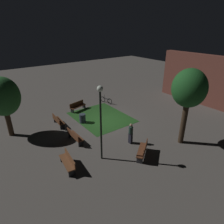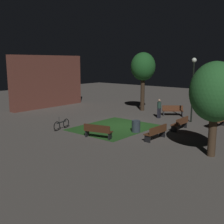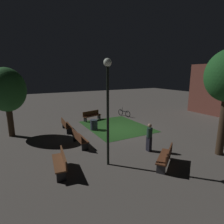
% 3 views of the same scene
% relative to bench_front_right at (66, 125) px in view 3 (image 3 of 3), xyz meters
% --- Properties ---
extents(ground_plane, '(60.00, 60.00, 0.00)m').
position_rel_bench_front_right_xyz_m(ground_plane, '(1.60, 3.81, -0.48)').
color(ground_plane, '#56514C').
extents(grass_lawn, '(5.74, 4.61, 0.01)m').
position_rel_bench_front_right_xyz_m(grass_lawn, '(0.78, 3.97, -0.48)').
color(grass_lawn, '#23511E').
rests_on(grass_lawn, ground).
extents(bench_front_right, '(1.82, 0.56, 0.88)m').
position_rel_bench_front_right_xyz_m(bench_front_right, '(0.00, 0.00, 0.00)').
color(bench_front_right, '#512D19').
rests_on(bench_front_right, ground).
extents(bench_corner, '(1.80, 0.50, 0.88)m').
position_rel_bench_front_right_xyz_m(bench_corner, '(3.19, -0.00, 0.00)').
color(bench_corner, brown).
rests_on(bench_corner, ground).
extents(bench_near_trees, '(0.93, 1.86, 0.88)m').
position_rel_bench_front_right_xyz_m(bench_near_trees, '(-2.04, 2.94, 0.00)').
color(bench_near_trees, '#422314').
rests_on(bench_near_trees, ground).
extents(bench_lawn_edge, '(1.84, 0.67, 0.88)m').
position_rel_bench_front_right_xyz_m(bench_lawn_edge, '(5.64, -1.64, 0.00)').
color(bench_lawn_edge, brown).
rests_on(bench_lawn_edge, ground).
extents(bench_front_left, '(1.45, 1.74, 0.88)m').
position_rel_bench_front_right_xyz_m(bench_front_left, '(7.51, 2.85, 0.00)').
color(bench_front_left, brown).
rests_on(bench_front_left, ground).
extents(tree_back_right, '(2.48, 2.48, 4.72)m').
position_rel_bench_front_right_xyz_m(tree_back_right, '(-0.72, -3.63, 2.72)').
color(tree_back_right, '#423021').
rests_on(tree_back_right, ground).
extents(lamp_post_plaza_west, '(0.36, 0.36, 4.96)m').
position_rel_bench_front_right_xyz_m(lamp_post_plaza_west, '(6.08, 0.50, 2.85)').
color(lamp_post_plaza_west, black).
rests_on(lamp_post_plaza_west, ground).
extents(trash_bin, '(0.57, 0.57, 0.80)m').
position_rel_bench_front_right_xyz_m(trash_bin, '(0.72, 2.01, -0.08)').
color(trash_bin, '#2D3842').
rests_on(trash_bin, ground).
extents(bicycle, '(1.67, 0.43, 0.93)m').
position_rel_bench_front_right_xyz_m(bicycle, '(-1.97, 6.47, -0.14)').
color(bicycle, black).
rests_on(bicycle, ground).
extents(pedestrian, '(0.32, 0.32, 1.61)m').
position_rel_bench_front_right_xyz_m(pedestrian, '(5.81, 3.24, 0.37)').
color(pedestrian, black).
rests_on(pedestrian, ground).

